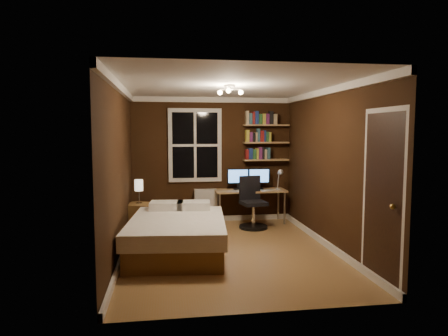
{
  "coord_description": "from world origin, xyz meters",
  "views": [
    {
      "loc": [
        -0.93,
        -5.89,
        1.84
      ],
      "look_at": [
        -0.0,
        0.45,
        1.24
      ],
      "focal_mm": 32.0,
      "sensor_mm": 36.0,
      "label": 1
    }
  ],
  "objects": [
    {
      "name": "desk",
      "position": [
        0.73,
        1.82,
        0.61
      ],
      "size": [
        1.41,
        0.53,
        0.67
      ],
      "color": "#AA7F52",
      "rests_on": "ground"
    },
    {
      "name": "nightstand",
      "position": [
        -1.42,
        1.35,
        0.26
      ],
      "size": [
        0.53,
        0.53,
        0.53
      ],
      "primitive_type": "cube",
      "rotation": [
        0.0,
        0.0,
        -0.29
      ],
      "color": "brown",
      "rests_on": "ground"
    },
    {
      "name": "wall_left",
      "position": [
        -1.6,
        0.0,
        1.25
      ],
      "size": [
        0.04,
        4.2,
        2.5
      ],
      "primitive_type": "cube",
      "color": "black",
      "rests_on": "ground"
    },
    {
      "name": "bed",
      "position": [
        -0.77,
        0.04,
        0.28
      ],
      "size": [
        1.57,
        2.06,
        0.66
      ],
      "rotation": [
        0.0,
        0.0,
        -0.1
      ],
      "color": "brown",
      "rests_on": "ground"
    },
    {
      "name": "office_chair",
      "position": [
        0.69,
        1.41,
        0.37
      ],
      "size": [
        0.54,
        0.54,
        0.98
      ],
      "rotation": [
        0.0,
        0.0,
        0.16
      ],
      "color": "black",
      "rests_on": "ground"
    },
    {
      "name": "monitor_right",
      "position": [
        0.92,
        1.89,
        0.88
      ],
      "size": [
        0.44,
        0.12,
        0.42
      ],
      "primitive_type": null,
      "color": "black",
      "rests_on": "desk"
    },
    {
      "name": "door",
      "position": [
        1.59,
        -1.55,
        1.02
      ],
      "size": [
        0.03,
        0.82,
        2.05
      ],
      "primitive_type": null,
      "color": "black",
      "rests_on": "ground"
    },
    {
      "name": "bookshelf_middle",
      "position": [
        1.08,
        1.98,
        1.6
      ],
      "size": [
        0.92,
        0.22,
        0.03
      ],
      "primitive_type": "cube",
      "color": "#AA7F52",
      "rests_on": "wall_back"
    },
    {
      "name": "ceiling_fixture",
      "position": [
        0.0,
        -0.1,
        2.4
      ],
      "size": [
        0.44,
        0.44,
        0.18
      ],
      "primitive_type": null,
      "color": "beige",
      "rests_on": "ceiling"
    },
    {
      "name": "monitor_left",
      "position": [
        0.49,
        1.89,
        0.88
      ],
      "size": [
        0.44,
        0.12,
        0.42
      ],
      "primitive_type": null,
      "color": "black",
      "rests_on": "desk"
    },
    {
      "name": "desk_lamp",
      "position": [
        1.28,
        1.66,
        0.89
      ],
      "size": [
        0.14,
        0.32,
        0.44
      ],
      "primitive_type": null,
      "color": "silver",
      "rests_on": "desk"
    },
    {
      "name": "books_row_middle",
      "position": [
        1.08,
        1.98,
        1.73
      ],
      "size": [
        0.54,
        0.16,
        0.23
      ],
      "primitive_type": null,
      "color": "navy",
      "rests_on": "bookshelf_middle"
    },
    {
      "name": "wall_back",
      "position": [
        0.0,
        2.1,
        1.25
      ],
      "size": [
        3.2,
        0.04,
        2.5
      ],
      "primitive_type": "cube",
      "color": "black",
      "rests_on": "ground"
    },
    {
      "name": "ceiling",
      "position": [
        0.0,
        0.0,
        2.5
      ],
      "size": [
        3.2,
        4.2,
        0.02
      ],
      "primitive_type": "cube",
      "color": "white",
      "rests_on": "wall_back"
    },
    {
      "name": "wall_right",
      "position": [
        1.6,
        0.0,
        1.25
      ],
      "size": [
        0.04,
        4.2,
        2.5
      ],
      "primitive_type": "cube",
      "color": "black",
      "rests_on": "ground"
    },
    {
      "name": "floor",
      "position": [
        0.0,
        0.0,
        0.0
      ],
      "size": [
        4.2,
        4.2,
        0.0
      ],
      "primitive_type": "plane",
      "color": "olive",
      "rests_on": "ground"
    },
    {
      "name": "bookshelf_upper",
      "position": [
        1.08,
        1.98,
        1.95
      ],
      "size": [
        0.92,
        0.22,
        0.03
      ],
      "primitive_type": "cube",
      "color": "#AA7F52",
      "rests_on": "wall_back"
    },
    {
      "name": "window",
      "position": [
        -0.35,
        2.06,
        1.55
      ],
      "size": [
        1.06,
        0.06,
        1.46
      ],
      "primitive_type": "cube",
      "color": "silver",
      "rests_on": "wall_back"
    },
    {
      "name": "bookshelf_lower",
      "position": [
        1.08,
        1.98,
        1.25
      ],
      "size": [
        0.92,
        0.22,
        0.03
      ],
      "primitive_type": "cube",
      "color": "#AA7F52",
      "rests_on": "wall_back"
    },
    {
      "name": "books_row_upper",
      "position": [
        1.08,
        1.98,
        2.08
      ],
      "size": [
        0.54,
        0.16,
        0.23
      ],
      "primitive_type": null,
      "color": "#275B29",
      "rests_on": "bookshelf_upper"
    },
    {
      "name": "bedside_lamp",
      "position": [
        -1.42,
        1.35,
        0.75
      ],
      "size": [
        0.15,
        0.15,
        0.44
      ],
      "primitive_type": null,
      "color": "white",
      "rests_on": "nightstand"
    },
    {
      "name": "door_knob",
      "position": [
        1.55,
        -1.85,
        1.0
      ],
      "size": [
        0.06,
        0.06,
        0.06
      ],
      "primitive_type": "sphere",
      "color": "#B6943E",
      "rests_on": "door"
    },
    {
      "name": "radiator",
      "position": [
        -0.15,
        1.98,
        0.34
      ],
      "size": [
        0.45,
        0.16,
        0.67
      ],
      "primitive_type": "cube",
      "color": "beige",
      "rests_on": "ground"
    },
    {
      "name": "books_row_lower",
      "position": [
        1.08,
        1.98,
        1.38
      ],
      "size": [
        0.48,
        0.16,
        0.23
      ],
      "primitive_type": null,
      "color": "maroon",
      "rests_on": "bookshelf_lower"
    }
  ]
}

